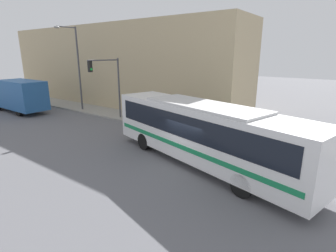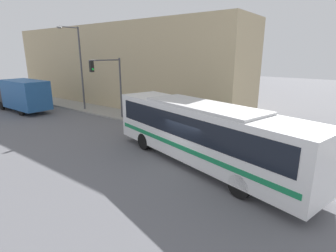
# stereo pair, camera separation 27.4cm
# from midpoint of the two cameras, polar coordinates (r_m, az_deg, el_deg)

# --- Properties ---
(ground_plane) EXTENTS (120.00, 120.00, 0.00)m
(ground_plane) POSITION_cam_midpoint_polar(r_m,az_deg,el_deg) (14.37, 4.04, -8.57)
(ground_plane) COLOR slate
(sidewalk) EXTENTS (3.07, 70.00, 0.15)m
(sidewalk) POSITION_cam_midpoint_polar(r_m,az_deg,el_deg) (32.47, -20.87, 4.25)
(sidewalk) COLOR gray
(sidewalk) RESTS_ON ground_plane
(building_facade) EXTENTS (6.00, 32.14, 8.89)m
(building_facade) POSITION_cam_midpoint_polar(r_m,az_deg,el_deg) (32.40, -11.85, 12.70)
(building_facade) COLOR tan
(building_facade) RESTS_ON ground_plane
(city_bus) EXTENTS (5.64, 12.72, 3.36)m
(city_bus) POSITION_cam_midpoint_polar(r_m,az_deg,el_deg) (13.94, 6.95, -0.88)
(city_bus) COLOR white
(city_bus) RESTS_ON ground_plane
(delivery_truck) EXTENTS (2.50, 7.66, 3.26)m
(delivery_truck) POSITION_cam_midpoint_polar(r_m,az_deg,el_deg) (31.01, -29.91, 5.88)
(delivery_truck) COLOR #265999
(delivery_truck) RESTS_ON ground_plane
(fire_hydrant) EXTENTS (0.22, 0.30, 0.73)m
(fire_hydrant) POSITION_cam_midpoint_polar(r_m,az_deg,el_deg) (19.31, 7.09, -0.65)
(fire_hydrant) COLOR red
(fire_hydrant) RESTS_ON sidewalk
(traffic_light_pole) EXTENTS (3.28, 0.35, 5.31)m
(traffic_light_pole) POSITION_cam_midpoint_polar(r_m,az_deg,el_deg) (23.47, -13.06, 10.11)
(traffic_light_pole) COLOR #47474C
(traffic_light_pole) RESTS_ON sidewalk
(parking_meter) EXTENTS (0.14, 0.14, 1.30)m
(parking_meter) POSITION_cam_midpoint_polar(r_m,az_deg,el_deg) (23.97, -9.74, 3.70)
(parking_meter) COLOR #47474C
(parking_meter) RESTS_ON sidewalk
(street_lamp) EXTENTS (2.36, 0.28, 8.22)m
(street_lamp) POSITION_cam_midpoint_polar(r_m,az_deg,el_deg) (28.62, -19.62, 12.82)
(street_lamp) COLOR #47474C
(street_lamp) RESTS_ON sidewalk
(pedestrian_near_corner) EXTENTS (0.34, 0.34, 1.80)m
(pedestrian_near_corner) POSITION_cam_midpoint_polar(r_m,az_deg,el_deg) (21.81, 0.34, 2.87)
(pedestrian_near_corner) COLOR #47382D
(pedestrian_near_corner) RESTS_ON sidewalk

